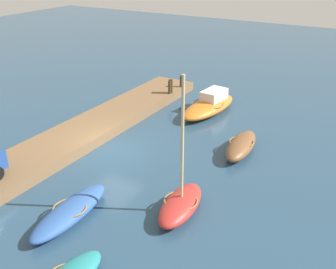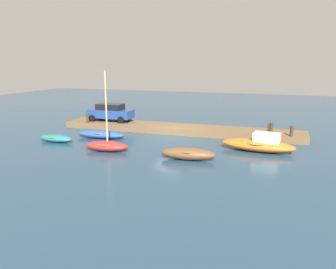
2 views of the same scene
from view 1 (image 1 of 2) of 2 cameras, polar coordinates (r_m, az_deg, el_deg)
name	(u,v)px [view 1 (image 1 of 2)]	position (r m, az deg, el deg)	size (l,w,h in m)	color
ground_plane	(111,150)	(20.85, -8.20, -2.27)	(84.00, 84.00, 0.00)	navy
dock_platform	(77,136)	(22.10, -12.88, -0.21)	(21.73, 2.95, 0.56)	brown
rowboat_brown	(241,145)	(20.60, 10.40, -1.54)	(3.66, 1.52, 0.78)	brown
rowboat_red	(181,203)	(15.86, 1.82, -9.78)	(3.30, 1.64, 5.62)	#B72D28
motorboat_orange	(209,105)	(25.36, 5.92, 4.21)	(5.31, 2.40, 1.36)	orange
rowboat_blue	(70,212)	(16.03, -13.80, -10.64)	(4.21, 1.50, 0.64)	#2D569E
mooring_post_west	(182,81)	(28.38, 1.95, 7.60)	(0.26, 0.26, 0.80)	#47331E
mooring_post_mid_west	(171,86)	(27.10, 0.41, 6.92)	(0.27, 0.27, 0.95)	#47331E
mooring_post_mid_east	(169,87)	(26.96, 0.20, 6.77)	(0.18, 0.18, 0.90)	#47331E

